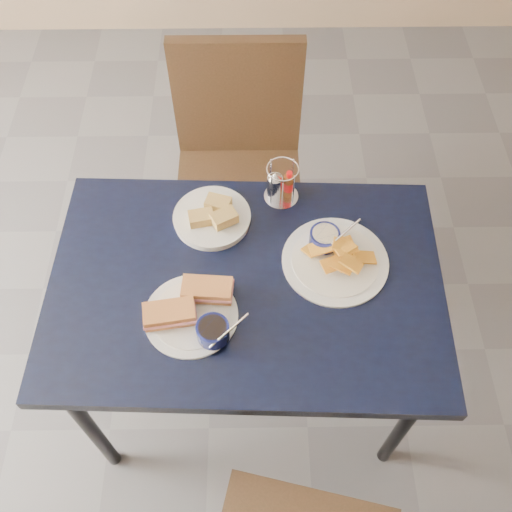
{
  "coord_description": "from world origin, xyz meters",
  "views": [
    {
      "loc": [
        0.17,
        -0.66,
        2.16
      ],
      "look_at": [
        0.18,
        0.24,
        0.82
      ],
      "focal_mm": 40.0,
      "sensor_mm": 36.0,
      "label": 1
    }
  ],
  "objects_px": {
    "dining_table": "(246,293)",
    "condiment_caddy": "(280,185)",
    "bread_basket": "(213,217)",
    "plantain_plate": "(333,254)",
    "sandwich_plate": "(194,312)",
    "chair_far": "(238,155)"
  },
  "relations": [
    {
      "from": "sandwich_plate",
      "to": "condiment_caddy",
      "type": "relative_size",
      "value": 2.18
    },
    {
      "from": "plantain_plate",
      "to": "condiment_caddy",
      "type": "xyz_separation_m",
      "value": [
        -0.15,
        0.24,
        0.04
      ]
    },
    {
      "from": "sandwich_plate",
      "to": "plantain_plate",
      "type": "distance_m",
      "value": 0.44
    },
    {
      "from": "plantain_plate",
      "to": "sandwich_plate",
      "type": "bearing_deg",
      "value": -154.3
    },
    {
      "from": "chair_far",
      "to": "bread_basket",
      "type": "relative_size",
      "value": 4.24
    },
    {
      "from": "dining_table",
      "to": "bread_basket",
      "type": "relative_size",
      "value": 4.97
    },
    {
      "from": "dining_table",
      "to": "bread_basket",
      "type": "height_order",
      "value": "bread_basket"
    },
    {
      "from": "dining_table",
      "to": "condiment_caddy",
      "type": "xyz_separation_m",
      "value": [
        0.11,
        0.32,
        0.13
      ]
    },
    {
      "from": "dining_table",
      "to": "chair_far",
      "type": "bearing_deg",
      "value": 92.49
    },
    {
      "from": "dining_table",
      "to": "sandwich_plate",
      "type": "height_order",
      "value": "sandwich_plate"
    },
    {
      "from": "bread_basket",
      "to": "chair_far",
      "type": "bearing_deg",
      "value": 80.96
    },
    {
      "from": "dining_table",
      "to": "plantain_plate",
      "type": "bearing_deg",
      "value": 17.25
    },
    {
      "from": "condiment_caddy",
      "to": "chair_far",
      "type": "bearing_deg",
      "value": 111.17
    },
    {
      "from": "chair_far",
      "to": "sandwich_plate",
      "type": "height_order",
      "value": "chair_far"
    },
    {
      "from": "sandwich_plate",
      "to": "bread_basket",
      "type": "xyz_separation_m",
      "value": [
        0.04,
        0.33,
        -0.01
      ]
    },
    {
      "from": "plantain_plate",
      "to": "bread_basket",
      "type": "xyz_separation_m",
      "value": [
        -0.36,
        0.14,
        0.0
      ]
    },
    {
      "from": "sandwich_plate",
      "to": "dining_table",
      "type": "bearing_deg",
      "value": 38.33
    },
    {
      "from": "chair_far",
      "to": "plantain_plate",
      "type": "height_order",
      "value": "chair_far"
    },
    {
      "from": "dining_table",
      "to": "sandwich_plate",
      "type": "bearing_deg",
      "value": -141.67
    },
    {
      "from": "dining_table",
      "to": "bread_basket",
      "type": "bearing_deg",
      "value": 114.67
    },
    {
      "from": "chair_far",
      "to": "sandwich_plate",
      "type": "distance_m",
      "value": 0.82
    },
    {
      "from": "condiment_caddy",
      "to": "plantain_plate",
      "type": "bearing_deg",
      "value": -57.78
    }
  ]
}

